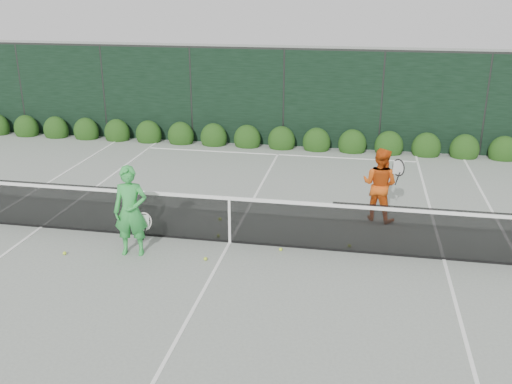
# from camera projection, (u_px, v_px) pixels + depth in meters

# --- Properties ---
(ground) EXTENTS (80.00, 80.00, 0.00)m
(ground) POSITION_uv_depth(u_px,v_px,m) (230.00, 243.00, 11.38)
(ground) COLOR gray
(ground) RESTS_ON ground
(tennis_net) EXTENTS (12.90, 0.10, 1.07)m
(tennis_net) POSITION_uv_depth(u_px,v_px,m) (228.00, 218.00, 11.21)
(tennis_net) COLOR #10321A
(tennis_net) RESTS_ON ground
(player_woman) EXTENTS (0.69, 0.51, 1.74)m
(player_woman) POSITION_uv_depth(u_px,v_px,m) (131.00, 211.00, 10.63)
(player_woman) COLOR green
(player_woman) RESTS_ON ground
(player_man) EXTENTS (0.96, 0.87, 1.61)m
(player_man) POSITION_uv_depth(u_px,v_px,m) (380.00, 184.00, 12.25)
(player_man) COLOR #D65112
(player_man) RESTS_ON ground
(court_lines) EXTENTS (11.03, 23.83, 0.01)m
(court_lines) POSITION_uv_depth(u_px,v_px,m) (230.00, 242.00, 11.38)
(court_lines) COLOR white
(court_lines) RESTS_ON ground
(windscreen_fence) EXTENTS (32.00, 21.07, 3.06)m
(windscreen_fence) POSITION_uv_depth(u_px,v_px,m) (186.00, 226.00, 8.36)
(windscreen_fence) COLOR black
(windscreen_fence) RESTS_ON ground
(hedge_row) EXTENTS (31.66, 0.65, 0.94)m
(hedge_row) POSITION_uv_depth(u_px,v_px,m) (281.00, 141.00, 17.91)
(hedge_row) COLOR #13360E
(hedge_row) RESTS_ON ground
(tennis_balls) EXTENTS (5.40, 2.26, 0.07)m
(tennis_balls) POSITION_uv_depth(u_px,v_px,m) (224.00, 243.00, 11.29)
(tennis_balls) COLOR #C2E432
(tennis_balls) RESTS_ON ground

